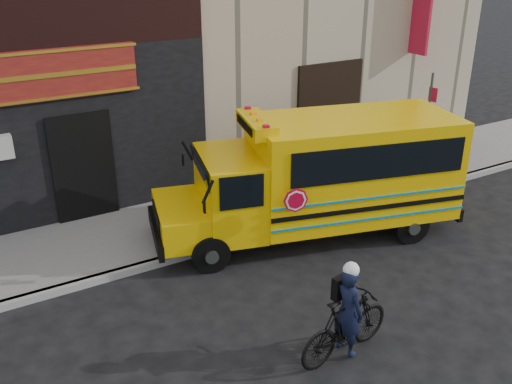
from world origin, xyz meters
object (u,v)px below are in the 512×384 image
object	(u,v)px
school_bus	(324,173)
bicycle	(346,326)
cyclist	(348,314)
sign_pole	(427,123)

from	to	relation	value
school_bus	bicycle	size ratio (longest dim) A/B	3.81
school_bus	bicycle	bearing A→B (deg)	-121.38
bicycle	school_bus	bearing A→B (deg)	-37.82
cyclist	sign_pole	bearing A→B (deg)	-62.07
school_bus	sign_pole	size ratio (longest dim) A/B	2.35
cyclist	school_bus	bearing A→B (deg)	-39.41
bicycle	cyclist	xyz separation A→B (m)	(0.03, 0.01, 0.22)
school_bus	sign_pole	world-z (taller)	sign_pole
school_bus	cyclist	distance (m)	4.33
sign_pole	school_bus	bearing A→B (deg)	-164.87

